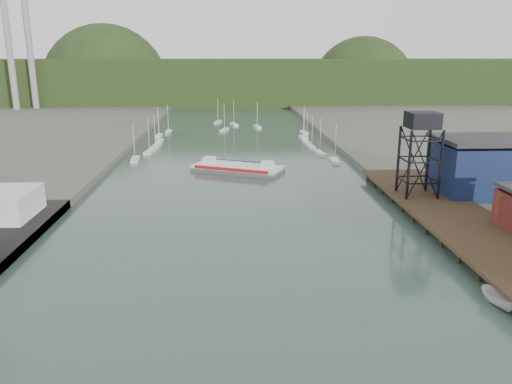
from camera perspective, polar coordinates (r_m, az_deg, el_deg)
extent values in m
cube|color=black|center=(91.38, 21.80, -2.61)|extent=(14.00, 70.00, 0.50)
cylinder|color=black|center=(89.37, 18.23, -3.40)|extent=(0.60, 0.60, 2.20)
cylinder|color=black|center=(94.35, 25.05, -3.12)|extent=(0.60, 0.60, 2.20)
cylinder|color=black|center=(96.73, 17.09, 2.92)|extent=(0.50, 0.50, 13.00)
cylinder|color=black|center=(98.94, 20.36, 2.90)|extent=(0.50, 0.50, 13.00)
cylinder|color=black|center=(102.26, 15.96, 3.65)|extent=(0.50, 0.50, 13.00)
cylinder|color=black|center=(104.36, 19.09, 3.62)|extent=(0.50, 0.50, 13.00)
cube|color=black|center=(99.27, 18.51, 7.80)|extent=(5.50, 5.50, 3.00)
cube|color=#0C1B39|center=(108.95, 25.05, 2.38)|extent=(20.00, 14.00, 10.00)
cube|color=#2D2D33|center=(107.93, 25.40, 5.43)|extent=(20.50, 14.50, 0.80)
cube|color=silver|center=(142.90, -13.65, 3.62)|extent=(2.67, 7.65, 0.90)
cube|color=silver|center=(153.54, -12.07, 4.51)|extent=(2.81, 7.67, 0.90)
cube|color=silver|center=(162.08, -11.40, 5.10)|extent=(2.35, 7.59, 0.90)
cube|color=silver|center=(171.76, -10.97, 5.69)|extent=(2.01, 7.50, 0.90)
cube|color=silver|center=(183.99, -11.03, 6.32)|extent=(2.00, 7.50, 0.90)
cube|color=silver|center=(193.34, -9.96, 6.80)|extent=(2.16, 7.54, 0.90)
cube|color=silver|center=(138.67, 8.99, 3.52)|extent=(2.53, 7.62, 0.90)
cube|color=silver|center=(149.30, 7.30, 4.42)|extent=(2.76, 7.67, 0.90)
cube|color=silver|center=(157.64, 6.38, 5.03)|extent=(2.22, 7.56, 0.90)
cube|color=silver|center=(166.35, 5.82, 5.59)|extent=(2.18, 7.54, 0.90)
cube|color=silver|center=(177.23, 5.41, 6.20)|extent=(2.46, 7.61, 0.90)
cube|color=silver|center=(188.89, 5.53, 6.76)|extent=(2.48, 7.61, 0.90)
cube|color=silver|center=(195.74, -3.63, 7.10)|extent=(3.78, 7.76, 0.90)
cube|color=silver|center=(203.96, 0.14, 7.47)|extent=(3.31, 7.74, 0.90)
cube|color=silver|center=(211.59, -2.55, 7.74)|extent=(3.76, 7.76, 0.90)
cube|color=silver|center=(219.57, -4.35, 7.99)|extent=(3.40, 7.74, 0.90)
cylinder|color=gray|center=(285.31, -26.32, 14.16)|extent=(3.20, 3.20, 60.00)
cylinder|color=gray|center=(287.03, -24.42, 14.37)|extent=(3.20, 3.20, 60.00)
cube|color=#213316|center=(334.12, -2.91, 12.53)|extent=(500.00, 120.00, 28.00)
sphere|color=#213316|center=(343.52, -16.63, 11.34)|extent=(80.00, 80.00, 80.00)
sphere|color=#213316|center=(356.29, 12.03, 11.43)|extent=(70.00, 70.00, 70.00)
cube|color=#515153|center=(126.12, -2.10, 2.56)|extent=(23.90, 17.25, 0.89)
cube|color=silver|center=(125.94, -2.11, 2.92)|extent=(23.90, 17.25, 0.71)
cube|color=#B11419|center=(121.90, -2.94, 2.57)|extent=(17.87, 8.17, 0.80)
cube|color=navy|center=(129.94, -1.32, 3.39)|extent=(17.87, 8.17, 0.80)
cube|color=silver|center=(129.04, -5.38, 3.64)|extent=(3.53, 3.53, 1.78)
cube|color=silver|center=(122.83, 1.32, 3.11)|extent=(3.53, 3.53, 1.78)
imported|color=silver|center=(65.57, 25.97, -10.97)|extent=(3.04, 5.48, 2.00)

